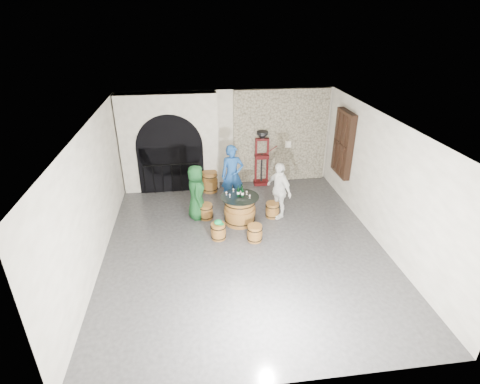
{
  "coord_description": "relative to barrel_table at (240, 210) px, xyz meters",
  "views": [
    {
      "loc": [
        -1.16,
        -7.96,
        5.49
      ],
      "look_at": [
        0.02,
        1.01,
        1.05
      ],
      "focal_mm": 28.0,
      "sensor_mm": 36.0,
      "label": 1
    }
  ],
  "objects": [
    {
      "name": "arched_opening",
      "position": [
        -1.94,
        2.56,
        1.17
      ],
      "size": [
        3.1,
        0.6,
        3.19
      ],
      "color": "silver",
      "rests_on": "ground"
    },
    {
      "name": "wall_front",
      "position": [
        -0.04,
        -5.18,
        1.19
      ],
      "size": [
        8.0,
        0.0,
        8.0
      ],
      "primitive_type": "plane",
      "rotation": [
        -1.57,
        0.0,
        0.0
      ],
      "color": "silver",
      "rests_on": "ground"
    },
    {
      "name": "person_green",
      "position": [
        -1.19,
        0.46,
        0.4
      ],
      "size": [
        0.53,
        0.8,
        1.62
      ],
      "primitive_type": "imported",
      "rotation": [
        0.0,
        0.0,
        1.59
      ],
      "color": "#12401B",
      "rests_on": "ground"
    },
    {
      "name": "wall_right",
      "position": [
        3.46,
        -1.18,
        1.19
      ],
      "size": [
        0.0,
        8.0,
        8.0
      ],
      "primitive_type": "plane",
      "rotation": [
        1.57,
        0.0,
        -1.57
      ],
      "color": "silver",
      "rests_on": "ground"
    },
    {
      "name": "barrel_table",
      "position": [
        0.0,
        0.0,
        0.0
      ],
      "size": [
        1.07,
        1.07,
        0.82
      ],
      "color": "brown",
      "rests_on": "ground"
    },
    {
      "name": "barrel_stool_right",
      "position": [
        0.99,
        0.2,
        -0.19
      ],
      "size": [
        0.41,
        0.41,
        0.45
      ],
      "color": "brown",
      "rests_on": "ground"
    },
    {
      "name": "wine_bottle_left",
      "position": [
        -0.04,
        0.04,
        0.55
      ],
      "size": [
        0.08,
        0.08,
        0.32
      ],
      "color": "black",
      "rests_on": "barrel_table"
    },
    {
      "name": "tasting_glass_a",
      "position": [
        -0.28,
        -0.0,
        0.46
      ],
      "size": [
        0.05,
        0.05,
        0.1
      ],
      "primitive_type": null,
      "color": "#BB5E24",
      "rests_on": "barrel_table"
    },
    {
      "name": "ceiling",
      "position": [
        -0.04,
        -1.18,
        2.79
      ],
      "size": [
        8.0,
        8.0,
        0.0
      ],
      "primitive_type": "plane",
      "rotation": [
        3.14,
        0.0,
        0.0
      ],
      "color": "beige",
      "rests_on": "wall_back"
    },
    {
      "name": "barrel_stool_near_right",
      "position": [
        0.27,
        -0.97,
        -0.19
      ],
      "size": [
        0.41,
        0.41,
        0.45
      ],
      "color": "brown",
      "rests_on": "ground"
    },
    {
      "name": "green_cap",
      "position": [
        -0.67,
        -0.75,
        0.09
      ],
      "size": [
        0.25,
        0.21,
        0.12
      ],
      "color": "#0B833E",
      "rests_on": "barrel_stool_near_left"
    },
    {
      "name": "wall_back",
      "position": [
        -0.04,
        2.82,
        1.19
      ],
      "size": [
        8.0,
        0.0,
        8.0
      ],
      "primitive_type": "plane",
      "rotation": [
        1.57,
        0.0,
        0.0
      ],
      "color": "silver",
      "rests_on": "ground"
    },
    {
      "name": "shuttered_window",
      "position": [
        3.34,
        1.22,
        1.39
      ],
      "size": [
        0.23,
        1.1,
        2.0
      ],
      "color": "black",
      "rests_on": "wall_right"
    },
    {
      "name": "stone_facing_panel",
      "position": [
        1.76,
        2.76,
        1.19
      ],
      "size": [
        3.2,
        0.12,
        3.18
      ],
      "primitive_type": "cube",
      "color": "tan",
      "rests_on": "ground"
    },
    {
      "name": "side_barrel",
      "position": [
        -0.72,
        2.15,
        -0.06
      ],
      "size": [
        0.53,
        0.53,
        0.7
      ],
      "rotation": [
        0.0,
        0.0,
        0.02
      ],
      "color": "brown",
      "rests_on": "ground"
    },
    {
      "name": "barrel_stool_near_left",
      "position": [
        -0.67,
        -0.75,
        -0.19
      ],
      "size": [
        0.41,
        0.41,
        0.45
      ],
      "color": "brown",
      "rests_on": "ground"
    },
    {
      "name": "corking_press",
      "position": [
        1.09,
        2.52,
        0.68
      ],
      "size": [
        0.77,
        0.43,
        1.88
      ],
      "rotation": [
        0.0,
        0.0,
        -0.03
      ],
      "color": "#460B0C",
      "rests_on": "ground"
    },
    {
      "name": "wine_bottle_right",
      "position": [
        0.06,
        0.1,
        0.55
      ],
      "size": [
        0.08,
        0.08,
        0.32
      ],
      "color": "black",
      "rests_on": "barrel_table"
    },
    {
      "name": "tasting_glass_e",
      "position": [
        0.26,
        -0.13,
        0.46
      ],
      "size": [
        0.05,
        0.05,
        0.1
      ],
      "primitive_type": null,
      "color": "#BB5E24",
      "rests_on": "barrel_table"
    },
    {
      "name": "tasting_glass_b",
      "position": [
        0.21,
        0.11,
        0.46
      ],
      "size": [
        0.05,
        0.05,
        0.1
      ],
      "primitive_type": null,
      "color": "#BB5E24",
      "rests_on": "barrel_table"
    },
    {
      "name": "barrel_stool_far",
      "position": [
        -0.06,
        1.01,
        -0.19
      ],
      "size": [
        0.41,
        0.41,
        0.45
      ],
      "color": "brown",
      "rests_on": "ground"
    },
    {
      "name": "control_box",
      "position": [
        2.01,
        2.68,
        0.94
      ],
      "size": [
        0.18,
        0.1,
        0.22
      ],
      "primitive_type": "cube",
      "color": "silver",
      "rests_on": "wall_back"
    },
    {
      "name": "tasting_glass_d",
      "position": [
        0.12,
        0.22,
        0.46
      ],
      "size": [
        0.05,
        0.05,
        0.1
      ],
      "primitive_type": null,
      "color": "#BB5E24",
      "rests_on": "barrel_table"
    },
    {
      "name": "barrel_stool_left",
      "position": [
        -0.94,
        0.36,
        -0.19
      ],
      "size": [
        0.41,
        0.41,
        0.45
      ],
      "color": "brown",
      "rests_on": "ground"
    },
    {
      "name": "tasting_glass_f",
      "position": [
        -0.36,
        0.15,
        0.46
      ],
      "size": [
        0.05,
        0.05,
        0.1
      ],
      "primitive_type": null,
      "color": "#BB5E24",
      "rests_on": "barrel_table"
    },
    {
      "name": "tasting_glass_c",
      "position": [
        -0.14,
        0.32,
        0.46
      ],
      "size": [
        0.05,
        0.05,
        0.1
      ],
      "primitive_type": null,
      "color": "#BB5E24",
      "rests_on": "barrel_table"
    },
    {
      "name": "wine_bottle_center",
      "position": [
        0.07,
        -0.02,
        0.55
      ],
      "size": [
        0.08,
        0.08,
        0.32
      ],
      "color": "black",
      "rests_on": "barrel_table"
    },
    {
      "name": "ground",
      "position": [
        -0.04,
        -1.18,
        -0.41
      ],
      "size": [
        8.0,
        8.0,
        0.0
      ],
      "primitive_type": "plane",
      "color": "#2E2E30",
      "rests_on": "ground"
    },
    {
      "name": "wall_left",
      "position": [
        -3.54,
        -1.18,
        1.19
      ],
      "size": [
        0.0,
        8.0,
        8.0
      ],
      "primitive_type": "plane",
      "rotation": [
        1.57,
        0.0,
        1.57
      ],
      "color": "silver",
      "rests_on": "ground"
    },
    {
      "name": "person_blue",
      "position": [
        -0.07,
        1.21,
        0.54
      ],
      "size": [
        0.71,
        0.49,
        1.89
      ],
      "primitive_type": "imported",
      "rotation": [
        0.0,
        0.0,
        0.05
      ],
      "color": "navy",
      "rests_on": "ground"
    },
    {
      "name": "person_white",
      "position": [
        1.15,
        0.24,
        0.43
      ],
      "size": [
        0.81,
        1.06,
        1.67
      ],
      "primitive_type": "imported",
      "rotation": [
        0.0,
        0.0,
        -1.1
      ],
      "color": "white",
      "rests_on": "ground"
    }
  ]
}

